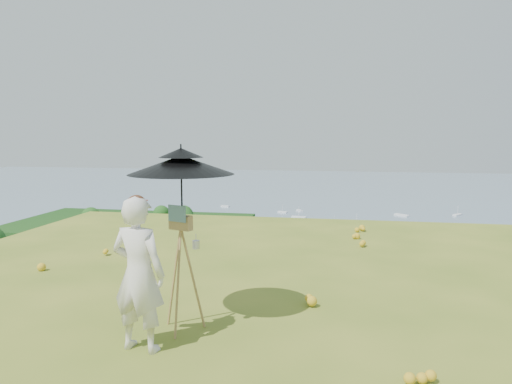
# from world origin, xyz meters

# --- Properties ---
(ground) EXTENTS (14.00, 14.00, 0.00)m
(ground) POSITION_xyz_m (0.00, 0.00, 0.00)
(ground) COLOR #5B7521
(ground) RESTS_ON ground
(shoreline_tier) EXTENTS (170.00, 28.00, 8.00)m
(shoreline_tier) POSITION_xyz_m (0.00, 75.00, -36.00)
(shoreline_tier) COLOR #675C52
(shoreline_tier) RESTS_ON bay_water
(bay_water) EXTENTS (700.00, 700.00, 0.00)m
(bay_water) POSITION_xyz_m (0.00, 240.00, -34.00)
(bay_water) COLOR slate
(bay_water) RESTS_ON ground
(peninsula) EXTENTS (90.00, 60.00, 12.00)m
(peninsula) POSITION_xyz_m (-75.00, 155.00, -29.00)
(peninsula) COLOR #0E360E
(peninsula) RESTS_ON bay_water
(slope_trees) EXTENTS (110.00, 50.00, 6.00)m
(slope_trees) POSITION_xyz_m (0.00, 35.00, -15.00)
(slope_trees) COLOR #184F17
(slope_trees) RESTS_ON forest_slope
(harbor_town) EXTENTS (110.00, 22.00, 5.00)m
(harbor_town) POSITION_xyz_m (0.00, 75.00, -29.50)
(harbor_town) COLOR silver
(harbor_town) RESTS_ON shoreline_tier
(moored_boats) EXTENTS (140.00, 140.00, 0.70)m
(moored_boats) POSITION_xyz_m (-12.50, 161.00, -33.65)
(moored_boats) COLOR white
(moored_boats) RESTS_ON bay_water
(wildflowers) EXTENTS (10.00, 10.50, 0.12)m
(wildflowers) POSITION_xyz_m (0.00, 0.25, 0.06)
(wildflowers) COLOR gold
(wildflowers) RESTS_ON ground
(painter) EXTENTS (0.63, 0.46, 1.57)m
(painter) POSITION_xyz_m (-1.99, -1.05, 0.79)
(painter) COLOR silver
(painter) RESTS_ON ground
(field_easel) EXTENTS (0.69, 0.69, 1.41)m
(field_easel) POSITION_xyz_m (-1.74, -0.49, 0.70)
(field_easel) COLOR olive
(field_easel) RESTS_ON ground
(sun_umbrella) EXTENTS (1.42, 1.42, 0.90)m
(sun_umbrella) POSITION_xyz_m (-1.73, -0.46, 1.61)
(sun_umbrella) COLOR black
(sun_umbrella) RESTS_ON field_easel
(painter_cap) EXTENTS (0.22, 0.25, 0.10)m
(painter_cap) POSITION_xyz_m (-1.99, -1.05, 1.53)
(painter_cap) COLOR #E07B86
(painter_cap) RESTS_ON painter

